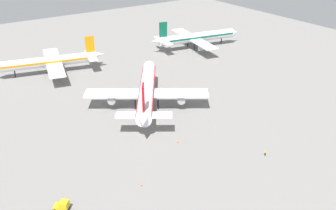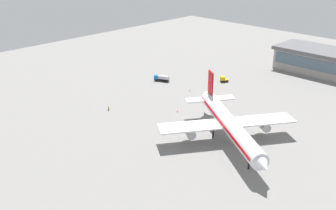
# 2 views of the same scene
# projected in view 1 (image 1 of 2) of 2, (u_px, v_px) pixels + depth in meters

# --- Properties ---
(ground) EXTENTS (288.00, 288.00, 0.00)m
(ground) POSITION_uv_depth(u_px,v_px,m) (138.00, 109.00, 123.52)
(ground) COLOR gray
(airplane_at_gate) EXTENTS (36.56, 44.84, 13.81)m
(airplane_at_gate) POSITION_uv_depth(u_px,v_px,m) (50.00, 62.00, 149.97)
(airplane_at_gate) COLOR white
(airplane_at_gate) RESTS_ON ground
(airplane_taxiing) EXTENTS (38.28, 47.21, 14.43)m
(airplane_taxiing) POSITION_uv_depth(u_px,v_px,m) (196.00, 37.00, 180.23)
(airplane_taxiing) COLOR white
(airplane_taxiing) RESTS_ON ground
(airplane_distant) EXTENTS (44.52, 37.53, 15.52)m
(airplane_distant) POSITION_uv_depth(u_px,v_px,m) (147.00, 90.00, 123.27)
(airplane_distant) COLOR white
(airplane_distant) RESTS_ON ground
(baggage_tug) EXTENTS (3.67, 3.73, 2.30)m
(baggage_tug) POSITION_uv_depth(u_px,v_px,m) (62.00, 206.00, 79.79)
(baggage_tug) COLOR black
(baggage_tug) RESTS_ON ground
(ground_crew_worker) EXTENTS (0.57, 0.43, 1.67)m
(ground_crew_worker) POSITION_uv_depth(u_px,v_px,m) (265.00, 153.00, 98.53)
(ground_crew_worker) COLOR #1E2338
(ground_crew_worker) RESTS_ON ground
(safety_cone_near_gate) EXTENTS (0.44, 0.44, 0.60)m
(safety_cone_near_gate) POSITION_uv_depth(u_px,v_px,m) (178.00, 142.00, 104.31)
(safety_cone_near_gate) COLOR #EA590C
(safety_cone_near_gate) RESTS_ON ground
(safety_cone_mid_apron) EXTENTS (0.44, 0.44, 0.60)m
(safety_cone_mid_apron) POSITION_uv_depth(u_px,v_px,m) (141.00, 185.00, 87.36)
(safety_cone_mid_apron) COLOR #EA590C
(safety_cone_mid_apron) RESTS_ON ground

